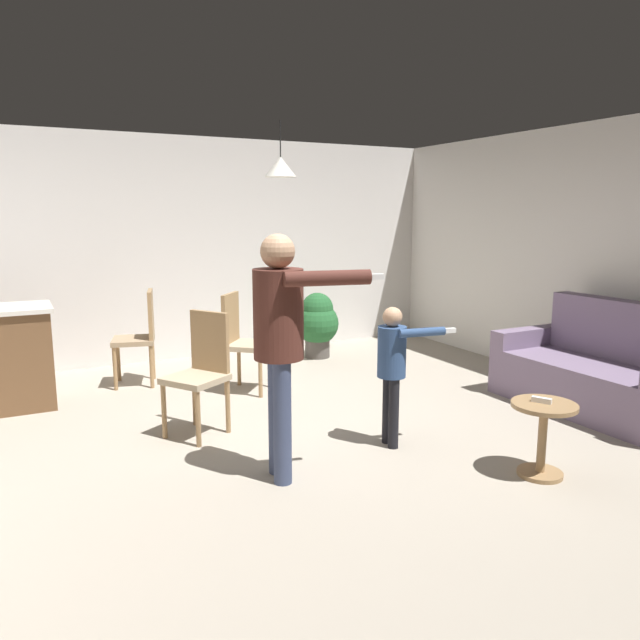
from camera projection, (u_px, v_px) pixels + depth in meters
name	position (u px, v px, depth m)	size (l,w,h in m)	color
ground	(319.00, 435.00, 4.94)	(7.68, 7.68, 0.00)	#9E9384
wall_back	(201.00, 249.00, 7.50)	(6.40, 0.10, 2.70)	silver
wall_right	(598.00, 257.00, 6.14)	(0.10, 6.40, 2.70)	silver
couch_floral	(598.00, 375.00, 5.53)	(0.86, 1.80, 1.00)	slate
side_table_by_couch	(543.00, 430.00, 4.13)	(0.44, 0.44, 0.52)	#99754C
person_adult	(281.00, 330.00, 3.98)	(0.77, 0.59, 1.66)	#384260
person_child	(393.00, 360.00, 4.61)	(0.55, 0.38, 1.09)	black
dining_chair_by_counter	(140.00, 334.00, 6.32)	(0.51, 0.51, 1.00)	#99754C
dining_chair_near_wall	(242.00, 338.00, 6.08)	(0.59, 0.59, 1.00)	#99754C
dining_chair_centre_back	(201.00, 368.00, 4.91)	(0.58, 0.58, 1.00)	#99754C
potted_plant_corner	(317.00, 322.00, 7.53)	(0.53, 0.53, 0.82)	#4C4742
spare_remote_on_table	(542.00, 400.00, 4.10)	(0.04, 0.13, 0.04)	white
ceiling_light_pendant	(281.00, 167.00, 6.08)	(0.32, 0.32, 0.55)	silver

